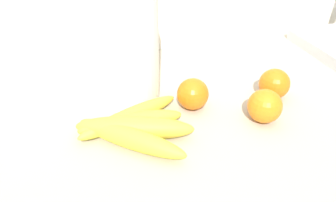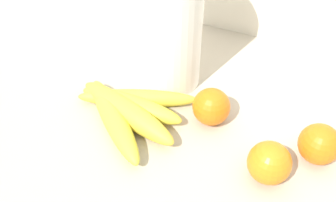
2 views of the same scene
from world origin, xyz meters
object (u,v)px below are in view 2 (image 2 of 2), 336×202
(banana_bunch, at_px, (126,109))
(orange_front, at_px, (211,107))
(orange_center, at_px, (319,144))
(orange_back_right, at_px, (269,163))
(paper_towel_roll, at_px, (167,17))

(banana_bunch, bearing_deg, orange_front, 20.50)
(orange_front, bearing_deg, banana_bunch, -159.50)
(orange_center, bearing_deg, orange_back_right, -133.30)
(orange_front, relative_size, orange_back_right, 0.98)
(orange_back_right, bearing_deg, paper_towel_roll, 146.22)
(banana_bunch, bearing_deg, orange_center, 6.89)
(banana_bunch, bearing_deg, orange_back_right, -6.43)
(orange_front, bearing_deg, paper_towel_roll, 146.69)
(orange_back_right, bearing_deg, orange_center, 46.70)
(paper_towel_roll, bearing_deg, orange_center, -16.57)
(orange_front, relative_size, orange_center, 1.00)
(orange_front, height_order, paper_towel_roll, paper_towel_roll)
(orange_back_right, bearing_deg, banana_bunch, 173.57)
(banana_bunch, relative_size, orange_back_right, 3.29)
(orange_front, height_order, orange_center, same)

